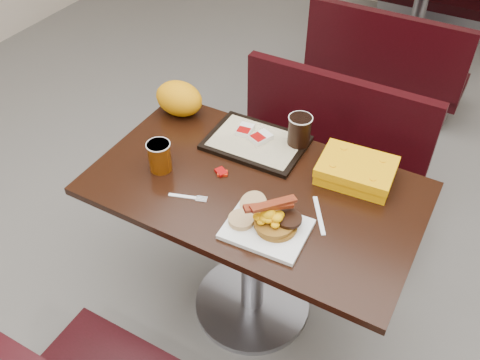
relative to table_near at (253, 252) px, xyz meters
The scene contains 23 objects.
floor 0.38m from the table_near, ahead, with size 6.00×7.00×0.01m, color slate.
table_near is the anchor object (origin of this frame).
bench_near_n 0.70m from the table_near, 90.00° to the left, with size 1.00×0.46×0.72m, color black, non-canonical shape.
table_far 2.60m from the table_near, 90.00° to the left, with size 1.20×0.70×0.75m, color black, non-canonical shape.
bench_far_s 1.90m from the table_near, 90.00° to the left, with size 1.00×0.46×0.72m, color black, non-canonical shape.
platter 0.44m from the table_near, 52.41° to the right, with size 0.27×0.21×0.02m, color white.
pancake_stack 0.47m from the table_near, 44.49° to the right, with size 0.14×0.14×0.03m, color #875B16.
sausage_patty 0.49m from the table_near, 34.97° to the right, with size 0.09×0.09×0.01m, color black.
scrambled_eggs 0.49m from the table_near, 51.24° to the right, with size 0.09×0.08×0.05m, color #FFA905.
bacon_strips 0.52m from the table_near, 50.61° to the right, with size 0.17×0.07×0.01m, color #400504, non-canonical shape.
muffin_bottom 0.45m from the table_near, 75.64° to the right, with size 0.09×0.09×0.02m, color tan.
muffin_top 0.43m from the table_near, 64.70° to the right, with size 0.09×0.09×0.02m, color tan.
coffee_cup_near 0.57m from the table_near, 165.88° to the right, with size 0.08×0.08×0.12m, color #893A04.
fork 0.46m from the table_near, 138.29° to the right, with size 0.14×0.03×0.00m, color white, non-canonical shape.
knife 0.46m from the table_near, ahead, with size 0.18×0.01×0.00m, color white.
condiment_syrup 0.40m from the table_near, behind, with size 0.04×0.03×0.01m, color #B61C07.
condiment_ketchup 0.41m from the table_near, behind, with size 0.04×0.03×0.01m, color #8C0504.
tray 0.45m from the table_near, 116.97° to the left, with size 0.38×0.27×0.02m, color black.
hashbrown_sleeve_left 0.50m from the table_near, 125.64° to the left, with size 0.06×0.08×0.02m, color silver.
hashbrown_sleeve_right 0.47m from the table_near, 112.57° to the left, with size 0.06×0.08×0.02m, color silver.
coffee_cup_far 0.54m from the table_near, 81.59° to the left, with size 0.09×0.09×0.12m, color black.
clamshell 0.56m from the table_near, 35.24° to the left, with size 0.27×0.20×0.07m, color #EF9D03.
paper_bag 0.71m from the table_near, 153.14° to the left, with size 0.21×0.15×0.14m, color orange.
Camera 1 is at (0.63, -1.24, 2.05)m, focal length 39.03 mm.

